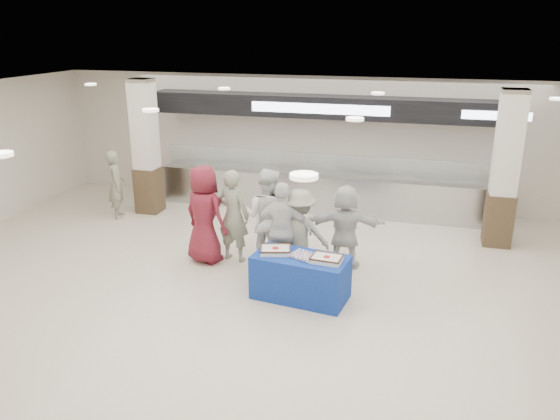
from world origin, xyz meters
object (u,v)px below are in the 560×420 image
(chef_short, at_px, (283,231))
(soldier_bg, at_px, (116,184))
(chef_tall, at_px, (267,217))
(civilian_white, at_px, (345,227))
(soldier_b, at_px, (300,233))
(sheet_cake_right, at_px, (327,258))
(cupcake_tray, at_px, (303,256))
(display_table, at_px, (300,277))
(civilian_maroon, at_px, (204,214))
(soldier_a, at_px, (233,216))
(sheet_cake_left, at_px, (276,250))

(chef_short, bearing_deg, soldier_bg, -28.07)
(chef_tall, distance_m, civilian_white, 1.47)
(soldier_b, xyz_separation_m, soldier_bg, (-4.90, 1.97, -0.01))
(civilian_white, xyz_separation_m, soldier_bg, (-5.63, 1.38, 0.01))
(chef_short, xyz_separation_m, soldier_b, (0.28, 0.15, -0.07))
(sheet_cake_right, xyz_separation_m, cupcake_tray, (-0.40, 0.05, -0.02))
(chef_short, height_order, soldier_bg, chef_short)
(display_table, xyz_separation_m, cupcake_tray, (0.05, -0.03, 0.40))
(display_table, relative_size, cupcake_tray, 3.57)
(civilian_white, bearing_deg, civilian_maroon, 2.60)
(display_table, relative_size, chef_short, 0.87)
(display_table, xyz_separation_m, soldier_a, (-1.61, 1.20, 0.53))
(sheet_cake_left, relative_size, cupcake_tray, 1.34)
(cupcake_tray, xyz_separation_m, civilian_white, (0.45, 1.48, 0.02))
(soldier_a, height_order, soldier_b, soldier_a)
(cupcake_tray, xyz_separation_m, chef_short, (-0.55, 0.74, 0.11))
(sheet_cake_right, xyz_separation_m, chef_short, (-0.95, 0.80, 0.09))
(civilian_maroon, relative_size, soldier_b, 1.17)
(chef_short, bearing_deg, display_table, 121.28)
(chef_tall, bearing_deg, sheet_cake_left, 118.53)
(chef_tall, bearing_deg, civilian_maroon, 16.76)
(cupcake_tray, xyz_separation_m, civilian_maroon, (-2.16, 1.02, 0.17))
(soldier_a, relative_size, civilian_white, 1.13)
(sheet_cake_left, height_order, soldier_bg, soldier_bg)
(sheet_cake_left, bearing_deg, display_table, -5.74)
(chef_tall, distance_m, soldier_bg, 4.49)
(sheet_cake_left, xyz_separation_m, sheet_cake_right, (0.89, -0.13, -0.00))
(cupcake_tray, bearing_deg, soldier_bg, 151.12)
(soldier_b, bearing_deg, civilian_maroon, -8.91)
(sheet_cake_right, bearing_deg, civilian_white, 87.85)
(cupcake_tray, height_order, chef_tall, chef_tall)
(display_table, height_order, chef_short, chef_short)
(chef_short, height_order, soldier_b, chef_short)
(display_table, bearing_deg, civilian_maroon, 162.54)
(display_table, height_order, soldier_a, soldier_a)
(display_table, distance_m, soldier_bg, 5.87)
(cupcake_tray, bearing_deg, chef_tall, 128.43)
(soldier_b, height_order, soldier_bg, soldier_b)
(soldier_a, bearing_deg, chef_tall, -166.69)
(sheet_cake_left, bearing_deg, chef_tall, 112.87)
(display_table, height_order, soldier_bg, soldier_bg)
(chef_short, relative_size, soldier_b, 1.09)
(sheet_cake_left, distance_m, cupcake_tray, 0.50)
(chef_short, xyz_separation_m, civilian_white, (1.00, 0.73, -0.08))
(civilian_maroon, xyz_separation_m, soldier_b, (1.89, -0.13, -0.14))
(chef_tall, xyz_separation_m, soldier_b, (0.72, -0.36, -0.12))
(sheet_cake_left, bearing_deg, civilian_white, 56.04)
(chef_tall, relative_size, soldier_bg, 1.16)
(soldier_a, relative_size, soldier_bg, 1.12)
(sheet_cake_right, height_order, soldier_b, soldier_b)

